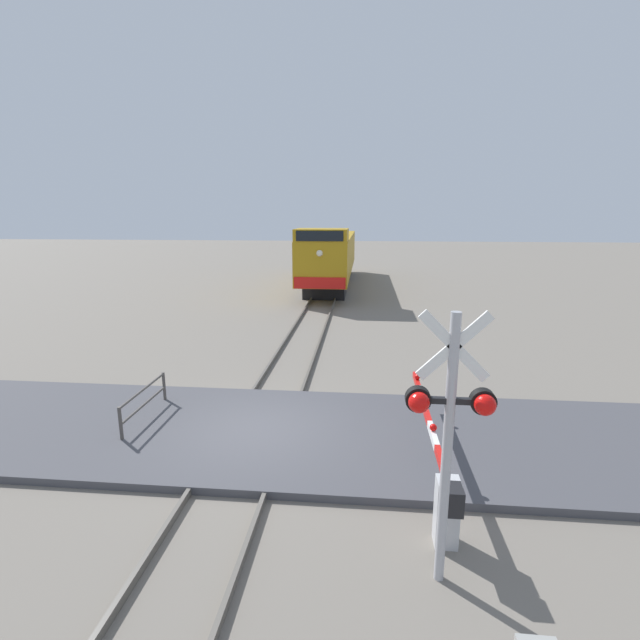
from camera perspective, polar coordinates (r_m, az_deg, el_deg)
ground_plane at (r=11.43m, az=-7.79°, el=-13.95°), size 160.00×160.00×0.00m
rail_track_left at (r=11.57m, az=-11.36°, el=-13.32°), size 0.08×80.00×0.15m
rail_track_right at (r=11.26m, az=-4.14°, el=-13.86°), size 0.08×80.00×0.15m
road_surface at (r=11.39m, az=-7.80°, el=-13.57°), size 36.00×4.95×0.17m
locomotive at (r=33.77m, az=1.33°, el=7.99°), size 3.04×17.34×4.32m
crossing_signal at (r=6.49m, az=15.70°, el=-12.01°), size 1.18×0.33×3.98m
crossing_gate at (r=8.61m, az=14.65°, el=-18.07°), size 0.36×5.67×1.24m
guard_railing at (r=12.45m, az=-20.90°, el=-9.31°), size 0.08×2.39×0.95m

